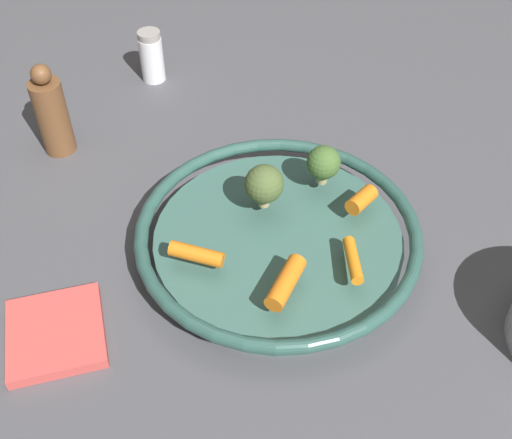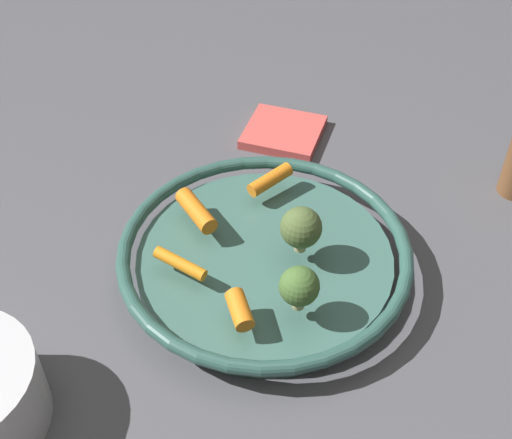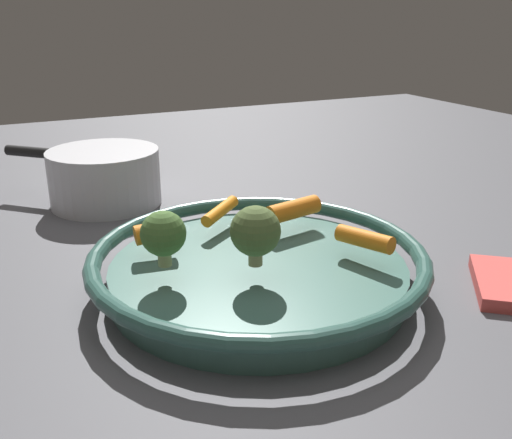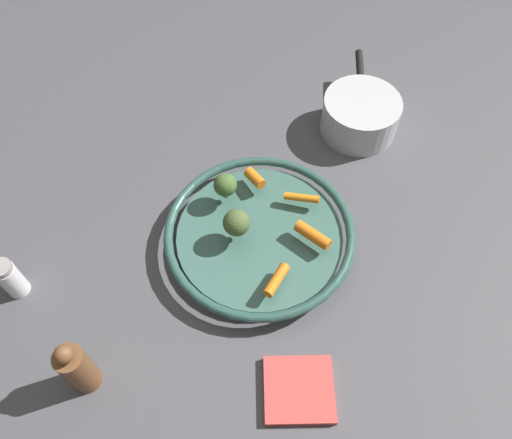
{
  "view_description": "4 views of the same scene",
  "coord_description": "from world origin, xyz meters",
  "px_view_note": "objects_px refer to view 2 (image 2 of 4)",
  "views": [
    {
      "loc": [
        0.29,
        -0.44,
        0.59
      ],
      "look_at": [
        -0.02,
        -0.02,
        0.07
      ],
      "focal_mm": 44.91,
      "sensor_mm": 36.0,
      "label": 1
    },
    {
      "loc": [
        0.21,
        0.52,
        0.61
      ],
      "look_at": [
        0.01,
        -0.01,
        0.08
      ],
      "focal_mm": 48.08,
      "sensor_mm": 36.0,
      "label": 2
    },
    {
      "loc": [
        -0.48,
        0.23,
        0.27
      ],
      "look_at": [
        0.02,
        -0.01,
        0.07
      ],
      "focal_mm": 40.41,
      "sensor_mm": 36.0,
      "label": 3
    },
    {
      "loc": [
        -0.31,
        -0.36,
        0.82
      ],
      "look_at": [
        -0.01,
        0.0,
        0.08
      ],
      "focal_mm": 35.73,
      "sensor_mm": 36.0,
      "label": 4
    }
  ],
  "objects_px": {
    "baby_carrot_right": "(180,264)",
    "baby_carrot_near_rim": "(240,310)",
    "baby_carrot_left": "(196,211)",
    "broccoli_floret_mid": "(303,286)",
    "baby_carrot_center": "(270,180)",
    "broccoli_floret_large": "(301,228)",
    "dish_towel": "(283,132)",
    "serving_bowl": "(265,258)"
  },
  "relations": [
    {
      "from": "baby_carrot_right",
      "to": "baby_carrot_center",
      "type": "distance_m",
      "value": 0.18
    },
    {
      "from": "serving_bowl",
      "to": "broccoli_floret_mid",
      "type": "bearing_deg",
      "value": 92.47
    },
    {
      "from": "serving_bowl",
      "to": "broccoli_floret_mid",
      "type": "height_order",
      "value": "broccoli_floret_mid"
    },
    {
      "from": "serving_bowl",
      "to": "baby_carrot_near_rim",
      "type": "height_order",
      "value": "baby_carrot_near_rim"
    },
    {
      "from": "baby_carrot_left",
      "to": "broccoli_floret_mid",
      "type": "xyz_separation_m",
      "value": [
        -0.06,
        0.17,
        0.02
      ]
    },
    {
      "from": "serving_bowl",
      "to": "broccoli_floret_large",
      "type": "xyz_separation_m",
      "value": [
        -0.04,
        0.02,
        0.06
      ]
    },
    {
      "from": "serving_bowl",
      "to": "broccoli_floret_mid",
      "type": "distance_m",
      "value": 0.11
    },
    {
      "from": "baby_carrot_right",
      "to": "broccoli_floret_large",
      "type": "relative_size",
      "value": 1.11
    },
    {
      "from": "baby_carrot_right",
      "to": "baby_carrot_left",
      "type": "distance_m",
      "value": 0.08
    },
    {
      "from": "baby_carrot_left",
      "to": "broccoli_floret_mid",
      "type": "height_order",
      "value": "broccoli_floret_mid"
    },
    {
      "from": "broccoli_floret_mid",
      "to": "baby_carrot_center",
      "type": "bearing_deg",
      "value": -101.82
    },
    {
      "from": "baby_carrot_right",
      "to": "dish_towel",
      "type": "xyz_separation_m",
      "value": [
        -0.23,
        -0.25,
        -0.05
      ]
    },
    {
      "from": "broccoli_floret_mid",
      "to": "dish_towel",
      "type": "xyz_separation_m",
      "value": [
        -0.12,
        -0.34,
        -0.07
      ]
    },
    {
      "from": "baby_carrot_near_rim",
      "to": "broccoli_floret_mid",
      "type": "distance_m",
      "value": 0.07
    },
    {
      "from": "baby_carrot_right",
      "to": "baby_carrot_center",
      "type": "xyz_separation_m",
      "value": [
        -0.15,
        -0.1,
        0.0
      ]
    },
    {
      "from": "serving_bowl",
      "to": "baby_carrot_right",
      "type": "distance_m",
      "value": 0.1
    },
    {
      "from": "baby_carrot_center",
      "to": "broccoli_floret_mid",
      "type": "relative_size",
      "value": 1.16
    },
    {
      "from": "broccoli_floret_mid",
      "to": "dish_towel",
      "type": "height_order",
      "value": "broccoli_floret_mid"
    },
    {
      "from": "baby_carrot_near_rim",
      "to": "baby_carrot_left",
      "type": "height_order",
      "value": "same"
    },
    {
      "from": "broccoli_floret_large",
      "to": "broccoli_floret_mid",
      "type": "distance_m",
      "value": 0.08
    },
    {
      "from": "baby_carrot_near_rim",
      "to": "baby_carrot_center",
      "type": "distance_m",
      "value": 0.21
    },
    {
      "from": "baby_carrot_right",
      "to": "baby_carrot_center",
      "type": "bearing_deg",
      "value": -146.25
    },
    {
      "from": "baby_carrot_near_rim",
      "to": "broccoli_floret_large",
      "type": "xyz_separation_m",
      "value": [
        -0.1,
        -0.07,
        0.02
      ]
    },
    {
      "from": "serving_bowl",
      "to": "dish_towel",
      "type": "relative_size",
      "value": 3.16
    },
    {
      "from": "baby_carrot_right",
      "to": "baby_carrot_near_rim",
      "type": "bearing_deg",
      "value": 113.99
    },
    {
      "from": "baby_carrot_center",
      "to": "broccoli_floret_mid",
      "type": "height_order",
      "value": "broccoli_floret_mid"
    },
    {
      "from": "baby_carrot_left",
      "to": "broccoli_floret_mid",
      "type": "bearing_deg",
      "value": 110.56
    },
    {
      "from": "baby_carrot_near_rim",
      "to": "broccoli_floret_mid",
      "type": "relative_size",
      "value": 0.8
    },
    {
      "from": "baby_carrot_center",
      "to": "baby_carrot_left",
      "type": "bearing_deg",
      "value": 13.02
    },
    {
      "from": "baby_carrot_left",
      "to": "broccoli_floret_large",
      "type": "height_order",
      "value": "broccoli_floret_large"
    },
    {
      "from": "baby_carrot_near_rim",
      "to": "broccoli_floret_large",
      "type": "bearing_deg",
      "value": -145.2
    },
    {
      "from": "baby_carrot_near_rim",
      "to": "baby_carrot_center",
      "type": "xyz_separation_m",
      "value": [
        -0.11,
        -0.18,
        -0.0
      ]
    },
    {
      "from": "dish_towel",
      "to": "baby_carrot_right",
      "type": "bearing_deg",
      "value": 47.37
    },
    {
      "from": "baby_carrot_near_rim",
      "to": "baby_carrot_left",
      "type": "xyz_separation_m",
      "value": [
        -0.0,
        -0.16,
        0.0
      ]
    },
    {
      "from": "baby_carrot_right",
      "to": "baby_carrot_near_rim",
      "type": "xyz_separation_m",
      "value": [
        -0.04,
        0.09,
        0.0
      ]
    },
    {
      "from": "baby_carrot_left",
      "to": "baby_carrot_right",
      "type": "bearing_deg",
      "value": 60.62
    },
    {
      "from": "baby_carrot_center",
      "to": "broccoli_floret_large",
      "type": "xyz_separation_m",
      "value": [
        0.01,
        0.12,
        0.02
      ]
    },
    {
      "from": "broccoli_floret_large",
      "to": "dish_towel",
      "type": "height_order",
      "value": "broccoli_floret_large"
    },
    {
      "from": "broccoli_floret_large",
      "to": "dish_towel",
      "type": "distance_m",
      "value": 0.29
    },
    {
      "from": "baby_carrot_near_rim",
      "to": "broccoli_floret_mid",
      "type": "height_order",
      "value": "broccoli_floret_mid"
    },
    {
      "from": "baby_carrot_right",
      "to": "broccoli_floret_large",
      "type": "xyz_separation_m",
      "value": [
        -0.14,
        0.02,
        0.03
      ]
    },
    {
      "from": "baby_carrot_near_rim",
      "to": "dish_towel",
      "type": "distance_m",
      "value": 0.39
    }
  ]
}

